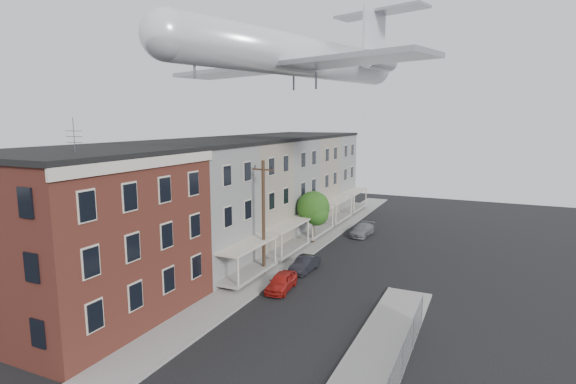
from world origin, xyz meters
name	(u,v)px	position (x,y,z in m)	size (l,w,h in m)	color
sidewalk_left	(296,253)	(-5.50, 24.00, 0.06)	(3.00, 62.00, 0.12)	gray
curb_left	(311,255)	(-4.05, 24.00, 0.07)	(0.15, 62.00, 0.14)	gray
curb_right	(329,384)	(4.05, 6.00, 0.07)	(0.15, 26.00, 0.14)	gray
corner_building	(86,234)	(-12.00, 7.00, 5.16)	(10.31, 12.30, 12.15)	#3D1713
row_house_a	(184,207)	(-11.96, 16.50, 5.13)	(11.98, 7.00, 10.30)	slate
row_house_b	(231,194)	(-11.96, 23.50, 5.13)	(11.98, 7.00, 10.30)	#6C6156
row_house_c	(265,185)	(-11.96, 30.50, 5.13)	(11.98, 7.00, 10.30)	slate
row_house_d	(292,177)	(-11.96, 37.50, 5.13)	(11.98, 7.00, 10.30)	#6C6156
row_house_e	(313,171)	(-11.96, 44.50, 5.13)	(11.98, 7.00, 10.30)	slate
utility_pole	(264,216)	(-5.60, 18.00, 4.67)	(1.80, 0.26, 9.00)	black
street_tree	(314,209)	(-5.27, 27.92, 3.45)	(3.22, 3.20, 5.20)	black
car_near	(281,282)	(-2.93, 15.58, 0.63)	(1.48, 3.69, 1.26)	#A91B15
car_mid	(305,264)	(-2.97, 20.08, 0.60)	(1.28, 3.66, 1.21)	black
car_far	(362,230)	(-1.80, 32.96, 0.60)	(1.68, 4.13, 1.20)	slate
airplane	(302,56)	(-5.14, 24.31, 17.37)	(25.33, 28.98, 8.39)	silver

